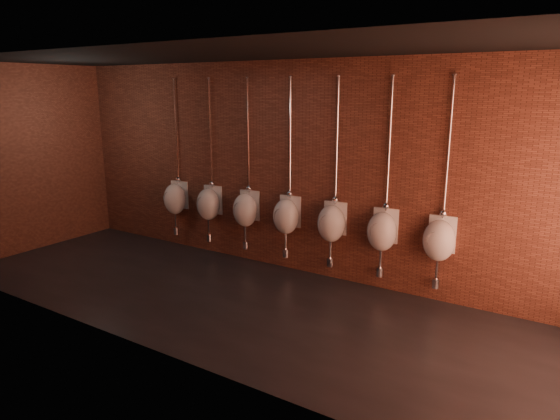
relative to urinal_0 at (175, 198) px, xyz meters
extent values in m
plane|color=black|center=(2.20, -1.35, -0.90)|extent=(8.50, 8.50, 0.00)
cube|color=black|center=(2.20, -1.35, 2.30)|extent=(8.50, 3.00, 0.04)
cube|color=brown|center=(2.20, 0.15, 0.70)|extent=(8.50, 0.04, 3.20)
cube|color=brown|center=(2.20, -2.85, 0.70)|extent=(8.50, 0.04, 3.20)
cube|color=brown|center=(-2.05, -1.35, 0.70)|extent=(0.04, 3.00, 3.20)
ellipsoid|color=white|center=(0.00, -0.01, -0.02)|extent=(0.45, 0.40, 0.55)
cube|color=white|center=(0.00, 0.13, 0.04)|extent=(0.35, 0.08, 0.49)
cylinder|color=#A2A2A2|center=(0.00, -0.15, 0.02)|extent=(0.24, 0.05, 0.24)
cylinder|color=white|center=(0.00, 0.11, 1.15)|extent=(0.03, 0.03, 1.79)
sphere|color=white|center=(0.00, 0.10, 0.32)|extent=(0.10, 0.10, 0.10)
cylinder|color=white|center=(0.00, 0.11, 2.05)|extent=(0.07, 0.07, 0.01)
cylinder|color=white|center=(0.00, -0.01, -0.38)|extent=(0.04, 0.04, 0.31)
cylinder|color=white|center=(0.00, -0.01, -0.60)|extent=(0.10, 0.10, 0.13)
cylinder|color=white|center=(0.00, 0.08, -0.60)|extent=(0.04, 0.18, 0.04)
ellipsoid|color=white|center=(0.77, -0.01, -0.02)|extent=(0.45, 0.40, 0.55)
cube|color=white|center=(0.77, 0.13, 0.04)|extent=(0.35, 0.08, 0.49)
cylinder|color=#A2A2A2|center=(0.77, -0.15, 0.02)|extent=(0.24, 0.05, 0.24)
cylinder|color=white|center=(0.77, 0.11, 1.15)|extent=(0.03, 0.03, 1.79)
sphere|color=white|center=(0.77, 0.10, 0.32)|extent=(0.10, 0.10, 0.10)
cylinder|color=white|center=(0.77, 0.11, 2.05)|extent=(0.07, 0.07, 0.01)
cylinder|color=white|center=(0.77, -0.01, -0.38)|extent=(0.04, 0.04, 0.31)
cylinder|color=white|center=(0.77, -0.01, -0.60)|extent=(0.10, 0.10, 0.13)
cylinder|color=white|center=(0.77, 0.08, -0.60)|extent=(0.04, 0.18, 0.04)
ellipsoid|color=white|center=(1.54, -0.01, -0.02)|extent=(0.45, 0.40, 0.55)
cube|color=white|center=(1.54, 0.13, 0.04)|extent=(0.35, 0.08, 0.49)
cylinder|color=#A2A2A2|center=(1.54, -0.15, 0.02)|extent=(0.24, 0.05, 0.24)
cylinder|color=white|center=(1.54, 0.11, 1.15)|extent=(0.03, 0.03, 1.79)
sphere|color=white|center=(1.54, 0.10, 0.32)|extent=(0.10, 0.10, 0.10)
cylinder|color=white|center=(1.54, 0.11, 2.05)|extent=(0.07, 0.07, 0.01)
cylinder|color=white|center=(1.54, -0.01, -0.38)|extent=(0.04, 0.04, 0.31)
cylinder|color=white|center=(1.54, -0.01, -0.60)|extent=(0.10, 0.10, 0.13)
cylinder|color=white|center=(1.54, 0.08, -0.60)|extent=(0.04, 0.18, 0.04)
ellipsoid|color=white|center=(2.32, -0.01, -0.02)|extent=(0.45, 0.40, 0.55)
cube|color=white|center=(2.32, 0.13, 0.04)|extent=(0.35, 0.08, 0.49)
cylinder|color=#A2A2A2|center=(2.32, -0.15, 0.02)|extent=(0.24, 0.05, 0.24)
cylinder|color=white|center=(2.32, 0.11, 1.15)|extent=(0.03, 0.03, 1.79)
sphere|color=white|center=(2.32, 0.10, 0.32)|extent=(0.10, 0.10, 0.10)
cylinder|color=white|center=(2.32, 0.11, 2.05)|extent=(0.07, 0.07, 0.01)
cylinder|color=white|center=(2.32, -0.01, -0.38)|extent=(0.04, 0.04, 0.31)
cylinder|color=white|center=(2.32, -0.01, -0.60)|extent=(0.10, 0.10, 0.13)
cylinder|color=white|center=(2.32, 0.08, -0.60)|extent=(0.04, 0.18, 0.04)
ellipsoid|color=white|center=(3.09, -0.01, -0.02)|extent=(0.45, 0.40, 0.55)
cube|color=white|center=(3.09, 0.13, 0.04)|extent=(0.35, 0.08, 0.49)
cylinder|color=#A2A2A2|center=(3.09, -0.15, 0.02)|extent=(0.24, 0.05, 0.24)
cylinder|color=white|center=(3.09, 0.11, 1.15)|extent=(0.03, 0.03, 1.79)
sphere|color=white|center=(3.09, 0.10, 0.32)|extent=(0.10, 0.10, 0.10)
cylinder|color=white|center=(3.09, 0.11, 2.05)|extent=(0.07, 0.07, 0.01)
cylinder|color=white|center=(3.09, -0.01, -0.38)|extent=(0.04, 0.04, 0.31)
cylinder|color=white|center=(3.09, -0.01, -0.60)|extent=(0.10, 0.10, 0.13)
cylinder|color=white|center=(3.09, 0.08, -0.60)|extent=(0.04, 0.18, 0.04)
ellipsoid|color=white|center=(3.86, -0.01, -0.02)|extent=(0.45, 0.40, 0.55)
cube|color=white|center=(3.86, 0.13, 0.04)|extent=(0.35, 0.08, 0.49)
cylinder|color=#A2A2A2|center=(3.86, -0.15, 0.02)|extent=(0.24, 0.05, 0.24)
cylinder|color=white|center=(3.86, 0.11, 1.15)|extent=(0.03, 0.03, 1.79)
sphere|color=white|center=(3.86, 0.10, 0.32)|extent=(0.10, 0.10, 0.10)
cylinder|color=white|center=(3.86, 0.11, 2.05)|extent=(0.07, 0.07, 0.01)
cylinder|color=white|center=(3.86, -0.01, -0.38)|extent=(0.04, 0.04, 0.31)
cylinder|color=white|center=(3.86, -0.01, -0.60)|extent=(0.10, 0.10, 0.13)
cylinder|color=white|center=(3.86, 0.08, -0.60)|extent=(0.04, 0.18, 0.04)
ellipsoid|color=white|center=(4.63, -0.01, -0.02)|extent=(0.45, 0.40, 0.55)
cube|color=white|center=(4.63, 0.13, 0.04)|extent=(0.35, 0.08, 0.49)
cylinder|color=#A2A2A2|center=(4.63, -0.15, 0.02)|extent=(0.24, 0.05, 0.24)
cylinder|color=white|center=(4.63, 0.11, 1.15)|extent=(0.03, 0.03, 1.79)
sphere|color=white|center=(4.63, 0.10, 0.32)|extent=(0.10, 0.10, 0.10)
cylinder|color=white|center=(4.63, 0.11, 2.05)|extent=(0.07, 0.07, 0.01)
cylinder|color=white|center=(4.63, -0.01, -0.38)|extent=(0.04, 0.04, 0.31)
cylinder|color=white|center=(4.63, -0.01, -0.60)|extent=(0.10, 0.10, 0.13)
cylinder|color=white|center=(4.63, 0.08, -0.60)|extent=(0.04, 0.18, 0.04)
camera|label=1|loc=(6.20, -6.28, 1.88)|focal=32.00mm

